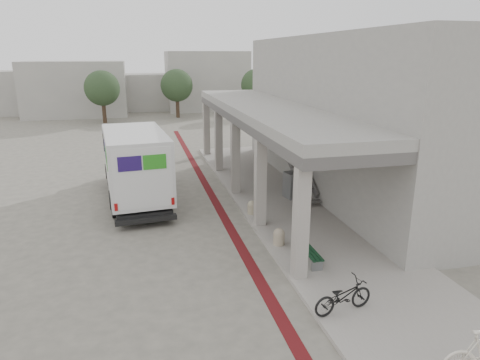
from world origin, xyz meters
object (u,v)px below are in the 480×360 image
object	(u,v)px
fedex_truck	(134,162)
utility_cabinet	(292,185)
bench	(308,252)
bicycle_black	(343,296)

from	to	relation	value
fedex_truck	utility_cabinet	size ratio (longest dim) A/B	6.68
bench	fedex_truck	bearing A→B (deg)	124.28
utility_cabinet	bicycle_black	xyz separation A→B (m)	(-1.80, -8.51, -0.14)
utility_cabinet	bicycle_black	distance (m)	8.70
utility_cabinet	fedex_truck	bearing A→B (deg)	153.57
bicycle_black	bench	bearing A→B (deg)	-14.65
fedex_truck	bench	world-z (taller)	fedex_truck
bench	bicycle_black	size ratio (longest dim) A/B	0.99
bench	utility_cabinet	xyz separation A→B (m)	(1.57, 5.77, 0.30)
fedex_truck	bicycle_black	world-z (taller)	fedex_truck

